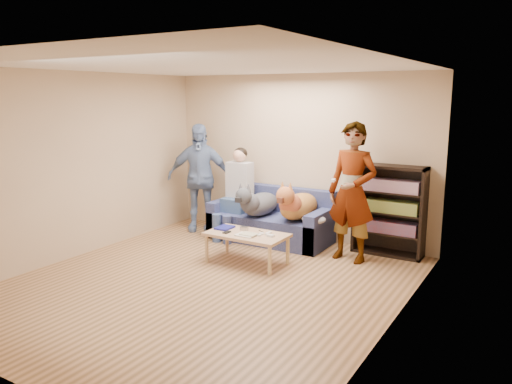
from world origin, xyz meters
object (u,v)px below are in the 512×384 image
Objects in this scene: coffee_table at (247,237)px; bookshelf at (389,208)px; person_standing_left at (199,178)px; notebook_blue at (225,228)px; sofa at (272,222)px; dog_tan at (297,205)px; camera_silver at (244,228)px; person_seated at (236,190)px; person_standing_right at (352,192)px; dog_gray at (257,203)px.

bookshelf reaches higher than coffee_table.
person_standing_left is 6.96× the size of notebook_blue.
dog_tan is (0.51, -0.15, 0.37)m from sofa.
bookshelf is at bearing 7.40° from sofa.
person_seated reaches higher than camera_silver.
person_standing_left is 1.48m from sofa.
person_seated is at bearing -171.39° from bookshelf.
person_standing_right reaches higher than coffee_table.
coffee_table is 2.10m from bookshelf.
bookshelf is at bearing 8.61° from person_seated.
sofa is 1.73× the size of coffee_table.
dog_gray reaches higher than camera_silver.
dog_gray is 1.97m from bookshelf.
person_standing_right is 1.31× the size of person_seated.
notebook_blue is 0.14× the size of sofa.
notebook_blue is 1.12m from sofa.
person_seated is at bearing 128.46° from camera_silver.
bookshelf is at bearing 16.58° from dog_tan.
bookshelf is at bearing 63.14° from person_standing_right.
coffee_table is (-1.17, -0.85, -0.59)m from person_standing_right.
camera_silver is 0.06× the size of sofa.
camera_silver is 0.08× the size of bookshelf.
person_standing_right reaches higher than bookshelf.
notebook_blue is 0.41m from coffee_table.
sofa is at bearing 66.37° from dog_gray.
person_standing_left reaches higher than person_seated.
person_seated reaches higher than coffee_table.
dog_gray is at bearing -165.67° from bookshelf.
sofa is at bearing -172.60° from bookshelf.
notebook_blue is at bearing -165.96° from camera_silver.
person_standing_right reaches higher than person_seated.
camera_silver is 0.84m from dog_gray.
dog_gray is at bearing -15.21° from person_seated.
dog_gray is 1.13× the size of coffee_table.
bookshelf is (3.14, 0.35, -0.23)m from person_standing_left.
person_seated is at bearing 164.79° from dog_gray.
person_seated is (-0.72, 0.91, 0.33)m from camera_silver.
bookshelf is (1.91, 0.49, 0.05)m from dog_gray.
person_standing_left reaches higher than bookshelf.
sofa is 1.19m from coffee_table.
person_standing_left reaches higher than camera_silver.
sofa is (-0.14, 1.03, -0.16)m from camera_silver.
coffee_table is at bearing -45.00° from camera_silver.
person_standing_left is 0.77m from person_seated.
person_standing_left reaches higher than sofa.
dog_gray is (-0.11, -0.25, 0.35)m from sofa.
dog_gray is at bearing 107.82° from camera_silver.
dog_tan reaches higher than notebook_blue.
bookshelf is (1.54, 1.39, 0.31)m from coffee_table.
sofa reaches higher than camera_silver.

